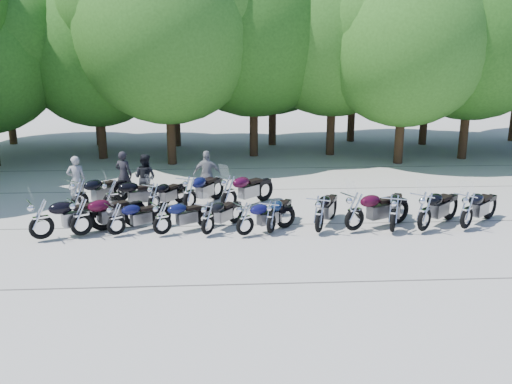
{
  "coord_description": "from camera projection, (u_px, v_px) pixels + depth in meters",
  "views": [
    {
      "loc": [
        -0.93,
        -15.0,
        5.49
      ],
      "look_at": [
        0.0,
        1.5,
        1.1
      ],
      "focal_mm": 38.0,
      "sensor_mm": 36.0,
      "label": 1
    }
  ],
  "objects": [
    {
      "name": "tree_10",
      "position": [
        93.0,
        45.0,
        30.41
      ],
      "size": [
        7.78,
        7.78,
        9.55
      ],
      "color": "#3A2614",
      "rests_on": "ground"
    },
    {
      "name": "rider_1",
      "position": [
        145.0,
        178.0,
        19.9
      ],
      "size": [
        1.06,
        0.97,
        1.78
      ],
      "primitive_type": "imported",
      "rotation": [
        0.0,
        0.0,
        2.71
      ],
      "color": "black",
      "rests_on": "ground"
    },
    {
      "name": "tree_12",
      "position": [
        273.0,
        44.0,
        30.45
      ],
      "size": [
        7.88,
        7.88,
        9.67
      ],
      "color": "#3A2614",
      "rests_on": "ground"
    },
    {
      "name": "motorcycle_0",
      "position": [
        41.0,
        218.0,
        15.74
      ],
      "size": [
        2.57,
        1.92,
        1.43
      ],
      "primitive_type": null,
      "rotation": [
        0.0,
        0.0,
        2.09
      ],
      "color": "black",
      "rests_on": "ground"
    },
    {
      "name": "motorcycle_13",
      "position": [
        112.0,
        195.0,
        18.43
      ],
      "size": [
        2.46,
        1.56,
        1.33
      ],
      "primitive_type": null,
      "rotation": [
        0.0,
        0.0,
        1.96
      ],
      "color": "black",
      "rests_on": "ground"
    },
    {
      "name": "motorcycle_2",
      "position": [
        116.0,
        218.0,
        16.16
      ],
      "size": [
        2.06,
        1.65,
        1.16
      ],
      "primitive_type": null,
      "rotation": [
        0.0,
        0.0,
        2.15
      ],
      "color": "#0B0D34",
      "rests_on": "ground"
    },
    {
      "name": "motorcycle_8",
      "position": [
        355.0,
        210.0,
        16.48
      ],
      "size": [
        2.6,
        1.83,
        1.43
      ],
      "primitive_type": null,
      "rotation": [
        0.0,
        0.0,
        2.04
      ],
      "color": "#330718",
      "rests_on": "ground"
    },
    {
      "name": "tree_11",
      "position": [
        174.0,
        48.0,
        30.17
      ],
      "size": [
        7.56,
        7.56,
        9.28
      ],
      "color": "#3A2614",
      "rests_on": "ground"
    },
    {
      "name": "motorcycle_3",
      "position": [
        162.0,
        217.0,
        16.19
      ],
      "size": [
        2.14,
        1.65,
        1.2
      ],
      "primitive_type": null,
      "rotation": [
        0.0,
        0.0,
        2.12
      ],
      "color": "#0C1137",
      "rests_on": "ground"
    },
    {
      "name": "motorcycle_6",
      "position": [
        271.0,
        216.0,
        16.33
      ],
      "size": [
        1.46,
        2.19,
        1.19
      ],
      "primitive_type": null,
      "rotation": [
        0.0,
        0.0,
        2.72
      ],
      "color": "#0D1B3C",
      "rests_on": "ground"
    },
    {
      "name": "tree_5",
      "position": [
        334.0,
        26.0,
        27.24
      ],
      "size": [
        9.04,
        9.04,
        11.1
      ],
      "color": "#3A2614",
      "rests_on": "ground"
    },
    {
      "name": "ground",
      "position": [
        259.0,
        241.0,
        15.93
      ],
      "size": [
        90.0,
        90.0,
        0.0
      ],
      "primitive_type": "plane",
      "color": "#9A948B",
      "rests_on": "ground"
    },
    {
      "name": "motorcycle_9",
      "position": [
        394.0,
        212.0,
        16.39
      ],
      "size": [
        1.57,
        2.53,
        1.37
      ],
      "primitive_type": null,
      "rotation": [
        0.0,
        0.0,
        2.77
      ],
      "color": "black",
      "rests_on": "ground"
    },
    {
      "name": "tree_2",
      "position": [
        96.0,
        52.0,
        26.57
      ],
      "size": [
        7.31,
        7.31,
        8.97
      ],
      "color": "#3A2614",
      "rests_on": "ground"
    },
    {
      "name": "tree_7",
      "position": [
        474.0,
        29.0,
        26.27
      ],
      "size": [
        8.79,
        8.79,
        10.79
      ],
      "color": "#3A2614",
      "rests_on": "ground"
    },
    {
      "name": "tree_9",
      "position": [
        3.0,
        48.0,
        30.75
      ],
      "size": [
        7.59,
        7.59,
        9.32
      ],
      "color": "#3A2614",
      "rests_on": "ground"
    },
    {
      "name": "motorcycle_7",
      "position": [
        320.0,
        213.0,
        16.35
      ],
      "size": [
        1.63,
        2.47,
        1.35
      ],
      "primitive_type": null,
      "rotation": [
        0.0,
        0.0,
        2.72
      ],
      "color": "black",
      "rests_on": "ground"
    },
    {
      "name": "rider_0",
      "position": [
        76.0,
        180.0,
        19.58
      ],
      "size": [
        0.73,
        0.57,
        1.77
      ],
      "primitive_type": "imported",
      "rotation": [
        0.0,
        0.0,
        3.39
      ],
      "color": "gray",
      "rests_on": "ground"
    },
    {
      "name": "motorcycle_11",
      "position": [
        467.0,
        209.0,
        16.67
      ],
      "size": [
        2.31,
        2.18,
        1.38
      ],
      "primitive_type": null,
      "rotation": [
        0.0,
        0.0,
        2.3
      ],
      "color": "black",
      "rests_on": "ground"
    },
    {
      "name": "tree_6",
      "position": [
        406.0,
        41.0,
        25.29
      ],
      "size": [
        8.0,
        8.0,
        9.82
      ],
      "color": "#3A2614",
      "rests_on": "ground"
    },
    {
      "name": "motorcycle_12",
      "position": [
        79.0,
        194.0,
        18.38
      ],
      "size": [
        2.13,
        2.37,
        1.39
      ],
      "primitive_type": null,
      "rotation": [
        0.0,
        0.0,
        2.46
      ],
      "color": "black",
      "rests_on": "ground"
    },
    {
      "name": "motorcycle_15",
      "position": [
        189.0,
        192.0,
        18.64
      ],
      "size": [
        1.92,
        2.53,
        1.41
      ],
      "primitive_type": null,
      "rotation": [
        0.0,
        0.0,
        2.61
      ],
      "color": "#0E113D",
      "rests_on": "ground"
    },
    {
      "name": "tree_13",
      "position": [
        355.0,
        39.0,
        31.61
      ],
      "size": [
        8.31,
        8.31,
        10.2
      ],
      "color": "#3A2614",
      "rests_on": "ground"
    },
    {
      "name": "motorcycle_14",
      "position": [
        154.0,
        196.0,
        18.52
      ],
      "size": [
        1.65,
        2.09,
        1.17
      ],
      "primitive_type": null,
      "rotation": [
        0.0,
        0.0,
        2.57
      ],
      "color": "black",
      "rests_on": "ground"
    },
    {
      "name": "motorcycle_16",
      "position": [
        229.0,
        191.0,
        18.66
      ],
      "size": [
        2.37,
        2.31,
        1.43
      ],
      "primitive_type": null,
      "rotation": [
        0.0,
        0.0,
        2.33
      ],
      "color": "#390721",
      "rests_on": "ground"
    },
    {
      "name": "tree_14",
      "position": [
        430.0,
        42.0,
        30.55
      ],
      "size": [
        8.02,
        8.02,
        9.84
      ],
      "color": "#3A2614",
      "rests_on": "ground"
    },
    {
      "name": "tree_4",
      "position": [
        254.0,
        25.0,
        26.89
      ],
      "size": [
        9.13,
        9.13,
        11.2
      ],
      "color": "#3A2614",
      "rests_on": "ground"
    },
    {
      "name": "motorcycle_4",
      "position": [
        208.0,
        217.0,
        16.2
      ],
      "size": [
        1.72,
        2.1,
        1.19
      ],
      "primitive_type": null,
      "rotation": [
        0.0,
        0.0,
        2.54
      ],
      "color": "black",
      "rests_on": "ground"
    },
    {
      "name": "motorcycle_1",
      "position": [
        81.0,
        216.0,
        16.07
      ],
      "size": [
        2.39,
        2.02,
        1.37
      ],
      "primitive_type": null,
      "rotation": [
        0.0,
        0.0,
        2.2
      ],
      "color": "#330718",
      "rests_on": "ground"
    },
    {
      "name": "tree_3",
      "position": [
        167.0,
        30.0,
        24.96
      ],
      "size": [
        8.7,
        8.7,
        10.67
      ],
      "color": "#3A2614",
      "rests_on": "ground"
    },
    {
      "name": "motorcycle_5",
      "position": [
        245.0,
        218.0,
        16.11
      ],
      "size": [
        2.16,
        1.67,
        1.21
      ],
      "primitive_type": null,
      "rotation": [
        0.0,
        0.0,
        2.12
      ],
      "color": "#0E0E3F",
      "rests_on": "ground"
    },
    {
      "name": "rider_3",
      "position": [
        124.0,
        175.0,
        20.33
      ],
      "size": [
        0.76,
        0.62,
        1.8
      ],
      "primitive_type": "imported",
      "rotation": [
        0.0,
        0.0,
        2.8
      ],
      "color": "black",
      "rests_on": "ground"
    },
    {
      "name": "rider_2",
      "position": [
        207.0,
        175.0,
        20.29
      ],
      "size": [
        1.09,
        0.5,
        1.82
      ],
      "primitive_type": "imported",
      "rotation": [
        0.0,
        0.0,
        3.09
      ],
      "color": "gray",
      "rests_on": "ground"
    },
    {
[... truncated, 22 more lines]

